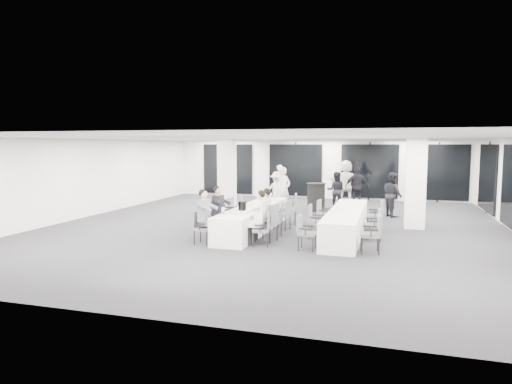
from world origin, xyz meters
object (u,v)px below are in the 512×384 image
Objects in this scene: chair_main_left_mid at (225,211)px; chair_side_left_near at (304,230)px; banquet_table_side at (346,223)px; chair_main_right_near at (264,227)px; chair_side_left_far at (323,212)px; ice_bucket_near at (242,206)px; ice_bucket_far at (265,198)px; chair_main_left_far at (245,207)px; standing_guest_f at (346,178)px; chair_side_right_far at (377,214)px; chair_main_left_second at (215,216)px; chair_main_right_second at (269,220)px; cocktail_table at (316,197)px; standing_guest_g at (279,180)px; chair_main_right_fourth at (284,213)px; standing_guest_e at (419,186)px; chair_side_left_mid at (314,219)px; chair_side_right_mid at (376,222)px; chair_side_right_near at (374,231)px; chair_main_left_near at (201,225)px; standing_guest_h at (393,191)px; banquet_table_main at (254,219)px; standing_guest_d at (357,184)px; chair_main_right_far at (291,207)px; standing_guest_a at (284,186)px; chair_main_right_mid at (277,216)px; standing_guest_b at (336,188)px.

chair_main_left_mid is 3.27m from chair_side_left_near.
chair_side_left_near reaches higher than banquet_table_side.
chair_side_left_far is (1.08, 3.06, -0.00)m from chair_main_right_near.
ice_bucket_far is at bearing 85.55° from ice_bucket_near.
chair_main_left_far is 6.74m from standing_guest_f.
banquet_table_side is at bearing 134.98° from chair_side_right_far.
chair_main_right_second reaches higher than chair_main_left_second.
cocktail_table is 0.59× the size of standing_guest_g.
chair_side_left_near is 3.11× the size of ice_bucket_far.
chair_main_right_fourth is 0.53× the size of standing_guest_e.
chair_side_left_mid is 8.23m from standing_guest_f.
chair_side_right_near is at bearing 167.38° from chair_side_right_mid.
chair_main_right_second is at bearing 117.13° from chair_main_left_near.
standing_guest_h is (-1.08, -3.44, 0.07)m from standing_guest_e.
standing_guest_g is at bearing -151.30° from chair_side_left_far.
standing_guest_d is (2.61, 6.13, 0.59)m from banquet_table_main.
chair_main_right_far reaches higher than chair_side_left_mid.
banquet_table_side is 2.72m from chair_main_right_near.
standing_guest_a reaches higher than chair_main_left_near.
cocktail_table is at bearing -171.05° from chair_side_left_mid.
standing_guest_h is (2.09, 2.82, 0.42)m from chair_side_left_far.
standing_guest_h is at bearing -18.50° from chair_main_right_second.
chair_side_left_far is 0.51× the size of standing_guest_e.
standing_guest_h is at bearing 72.18° from banquet_table_side.
chair_side_right_far is 3.61× the size of ice_bucket_near.
standing_guest_f reaches higher than chair_main_right_mid.
standing_guest_d is at bearing -1.33° from chair_main_right_second.
chair_side_left_mid is at bearing -12.49° from banquet_table_main.
chair_side_right_mid is (4.39, -0.08, -0.11)m from chair_main_left_mid.
standing_guest_f is at bearing -178.33° from chair_side_left_near.
chair_side_right_mid is at bearing 103.50° from chair_main_left_second.
chair_side_right_near is (2.73, -1.45, -0.02)m from chair_main_right_mid.
standing_guest_b is 2.62m from standing_guest_h.
chair_main_right_mid is at bearing -13.23° from chair_main_right_near.
standing_guest_a is at bearing -156.65° from chair_side_left_mid.
chair_side_left_mid is (1.07, -0.01, -0.02)m from chair_main_right_mid.
chair_main_right_mid is 0.56× the size of standing_guest_e.
chair_main_left_second is 1.13× the size of chair_main_right_fourth.
standing_guest_e is (3.17, 9.47, 0.36)m from chair_side_left_near.
chair_main_right_second reaches higher than chair_main_right_fourth.
chair_main_left_near is 2.35m from chair_main_right_mid.
chair_side_left_near is (-0.83, -2.09, 0.12)m from banquet_table_side.
chair_main_left_mid is at bearing 52.98° from standing_guest_d.
chair_side_right_mid is at bearing -57.12° from chair_main_right_second.
banquet_table_side is at bearing 111.51° from chair_main_left_second.
chair_main_left_second is 2.25m from ice_bucket_far.
standing_guest_f is (1.15, 6.31, 0.50)m from chair_main_right_far.
chair_side_left_far is at bearing -10.79° from chair_main_right_second.
standing_guest_e is at bearing -152.18° from standing_guest_b.
cocktail_table reaches higher than chair_main_left_mid.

